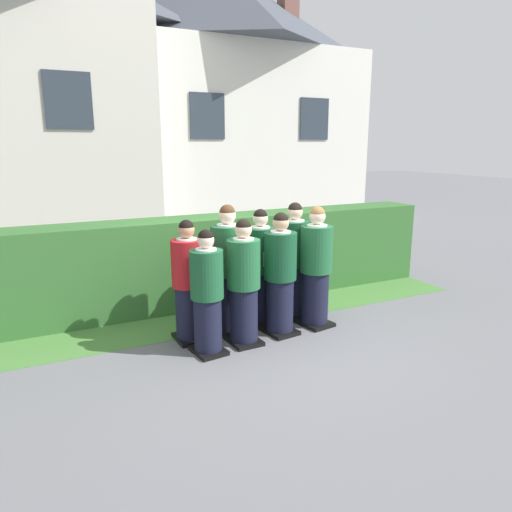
{
  "coord_description": "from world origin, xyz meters",
  "views": [
    {
      "loc": [
        -2.67,
        -5.15,
        2.48
      ],
      "look_at": [
        0.0,
        0.24,
        1.05
      ],
      "focal_mm": 33.15,
      "sensor_mm": 36.0,
      "label": 1
    }
  ],
  "objects_px": {
    "student_front_row_1": "(244,286)",
    "student_front_row_3": "(316,270)",
    "student_front_row_2": "(280,277)",
    "student_front_row_0": "(207,296)",
    "student_rear_row_2": "(260,270)",
    "student_in_red_blazer": "(188,284)",
    "student_rear_row_3": "(294,263)",
    "student_rear_row_1": "(228,272)"
  },
  "relations": [
    {
      "from": "student_rear_row_2",
      "to": "student_front_row_3",
      "type": "bearing_deg",
      "value": -33.93
    },
    {
      "from": "student_front_row_0",
      "to": "student_rear_row_2",
      "type": "distance_m",
      "value": 1.21
    },
    {
      "from": "student_front_row_0",
      "to": "student_rear_row_2",
      "type": "xyz_separation_m",
      "value": [
        1.03,
        0.63,
        0.05
      ]
    },
    {
      "from": "student_front_row_2",
      "to": "student_rear_row_2",
      "type": "height_order",
      "value": "student_front_row_2"
    },
    {
      "from": "student_front_row_1",
      "to": "student_rear_row_3",
      "type": "bearing_deg",
      "value": 28.18
    },
    {
      "from": "student_front_row_1",
      "to": "student_front_row_0",
      "type": "bearing_deg",
      "value": -171.6
    },
    {
      "from": "student_front_row_2",
      "to": "student_front_row_3",
      "type": "xyz_separation_m",
      "value": [
        0.58,
        0.04,
        0.02
      ]
    },
    {
      "from": "student_front_row_3",
      "to": "student_in_red_blazer",
      "type": "relative_size",
      "value": 1.06
    },
    {
      "from": "student_front_row_0",
      "to": "student_front_row_1",
      "type": "height_order",
      "value": "student_front_row_1"
    },
    {
      "from": "student_in_red_blazer",
      "to": "student_rear_row_3",
      "type": "relative_size",
      "value": 0.94
    },
    {
      "from": "student_rear_row_2",
      "to": "student_rear_row_1",
      "type": "bearing_deg",
      "value": -169.84
    },
    {
      "from": "student_front_row_1",
      "to": "student_rear_row_2",
      "type": "height_order",
      "value": "student_rear_row_2"
    },
    {
      "from": "student_rear_row_1",
      "to": "student_rear_row_3",
      "type": "bearing_deg",
      "value": 5.85
    },
    {
      "from": "student_front_row_1",
      "to": "student_front_row_2",
      "type": "distance_m",
      "value": 0.58
    },
    {
      "from": "student_front_row_0",
      "to": "student_front_row_1",
      "type": "bearing_deg",
      "value": 8.4
    },
    {
      "from": "student_rear_row_2",
      "to": "student_rear_row_3",
      "type": "relative_size",
      "value": 0.97
    },
    {
      "from": "student_front_row_3",
      "to": "student_rear_row_3",
      "type": "distance_m",
      "value": 0.45
    },
    {
      "from": "student_rear_row_1",
      "to": "student_rear_row_3",
      "type": "relative_size",
      "value": 1.03
    },
    {
      "from": "student_in_red_blazer",
      "to": "student_front_row_2",
      "type": "bearing_deg",
      "value": -15.09
    },
    {
      "from": "student_in_red_blazer",
      "to": "student_rear_row_1",
      "type": "distance_m",
      "value": 0.58
    },
    {
      "from": "student_front_row_1",
      "to": "student_front_row_3",
      "type": "xyz_separation_m",
      "value": [
        1.15,
        0.13,
        0.04
      ]
    },
    {
      "from": "student_front_row_3",
      "to": "student_in_red_blazer",
      "type": "height_order",
      "value": "student_front_row_3"
    },
    {
      "from": "student_front_row_3",
      "to": "student_rear_row_2",
      "type": "bearing_deg",
      "value": 146.07
    },
    {
      "from": "student_rear_row_2",
      "to": "student_front_row_0",
      "type": "bearing_deg",
      "value": -148.39
    },
    {
      "from": "student_in_red_blazer",
      "to": "student_rear_row_1",
      "type": "xyz_separation_m",
      "value": [
        0.58,
        0.06,
        0.07
      ]
    },
    {
      "from": "student_rear_row_3",
      "to": "student_front_row_1",
      "type": "bearing_deg",
      "value": -151.82
    },
    {
      "from": "student_rear_row_2",
      "to": "student_in_red_blazer",
      "type": "bearing_deg",
      "value": -171.89
    },
    {
      "from": "student_front_row_1",
      "to": "student_front_row_2",
      "type": "xyz_separation_m",
      "value": [
        0.57,
        0.09,
        0.02
      ]
    },
    {
      "from": "student_front_row_2",
      "to": "student_rear_row_2",
      "type": "relative_size",
      "value": 1.01
    },
    {
      "from": "student_rear_row_1",
      "to": "student_in_red_blazer",
      "type": "bearing_deg",
      "value": -173.78
    },
    {
      "from": "student_front_row_0",
      "to": "student_front_row_2",
      "type": "distance_m",
      "value": 1.1
    },
    {
      "from": "student_front_row_0",
      "to": "student_rear_row_3",
      "type": "xyz_separation_m",
      "value": [
        1.58,
        0.65,
        0.08
      ]
    },
    {
      "from": "student_in_red_blazer",
      "to": "student_rear_row_3",
      "type": "distance_m",
      "value": 1.67
    },
    {
      "from": "student_in_red_blazer",
      "to": "student_rear_row_2",
      "type": "height_order",
      "value": "student_rear_row_2"
    },
    {
      "from": "student_front_row_0",
      "to": "student_front_row_2",
      "type": "bearing_deg",
      "value": 8.55
    },
    {
      "from": "student_front_row_3",
      "to": "student_rear_row_1",
      "type": "height_order",
      "value": "student_rear_row_1"
    },
    {
      "from": "student_in_red_blazer",
      "to": "student_rear_row_2",
      "type": "relative_size",
      "value": 0.97
    },
    {
      "from": "student_front_row_1",
      "to": "student_front_row_2",
      "type": "height_order",
      "value": "student_front_row_2"
    },
    {
      "from": "student_front_row_2",
      "to": "student_rear_row_1",
      "type": "relative_size",
      "value": 0.95
    },
    {
      "from": "student_rear_row_3",
      "to": "student_front_row_0",
      "type": "bearing_deg",
      "value": -157.72
    },
    {
      "from": "student_front_row_2",
      "to": "student_front_row_3",
      "type": "bearing_deg",
      "value": 3.94
    },
    {
      "from": "student_front_row_3",
      "to": "student_in_red_blazer",
      "type": "bearing_deg",
      "value": 171.12
    }
  ]
}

